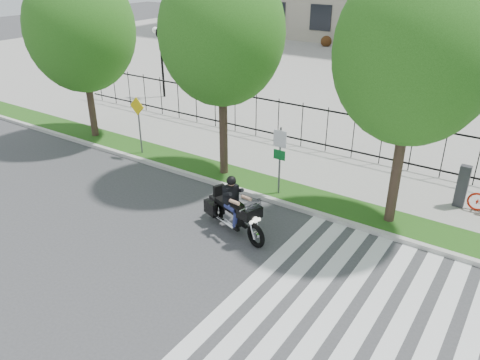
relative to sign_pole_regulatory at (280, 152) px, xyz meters
The scene contains 14 objects.
ground 4.91m from the sign_pole_regulatory, 93.40° to the right, with size 120.00×120.00×0.00m, color #3B3B3D.
curb 1.75m from the sign_pole_regulatory, 119.59° to the right, with size 60.00×0.20×0.15m, color #B6B4AB.
grass_verge 1.73m from the sign_pole_regulatory, 126.23° to the left, with size 60.00×1.50×0.15m, color #184B12.
sidewalk 3.33m from the sign_pole_regulatory, 95.41° to the left, with size 60.00×3.50×0.15m, color gray.
plaza 20.49m from the sign_pole_regulatory, 90.76° to the left, with size 80.00×34.00×0.10m, color gray.
crosswalk_stripes 6.69m from the sign_pole_regulatory, 45.16° to the right, with size 5.70×8.00×0.01m, color silver, non-canonical shape.
iron_fence 4.67m from the sign_pole_regulatory, 93.37° to the left, with size 30.00×0.06×2.00m, color black, non-canonical shape.
lamp_post_left 14.42m from the sign_pole_regulatory, 148.84° to the left, with size 1.06×0.70×4.25m.
street_tree_0 10.80m from the sign_pole_regulatory, behind, with size 4.74×4.74×7.60m.
street_tree_1 4.61m from the sign_pole_regulatory, behind, with size 4.46×4.46×7.90m.
street_tree_2 5.45m from the sign_pole_regulatory, ahead, with size 4.61×4.61×8.00m.
sign_pole_regulatory is the anchor object (origin of this frame).
sign_pole_warning 6.84m from the sign_pole_regulatory, behind, with size 0.78×0.09×2.49m.
motorcycle_rider 2.99m from the sign_pole_regulatory, 89.42° to the right, with size 2.79×1.42×2.25m.
Camera 1 is at (7.55, -8.69, 7.93)m, focal length 35.00 mm.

